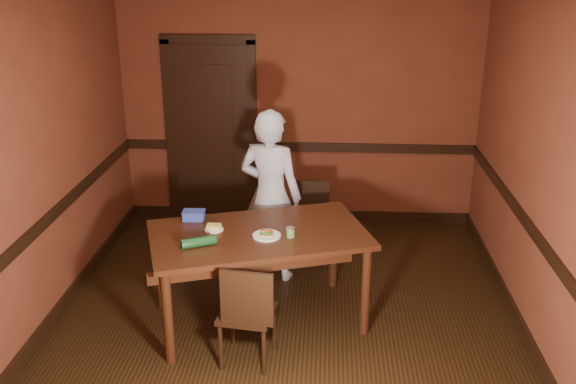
# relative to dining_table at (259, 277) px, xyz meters

# --- Properties ---
(floor) EXTENTS (4.00, 4.50, 0.01)m
(floor) POSITION_rel_dining_table_xyz_m (0.22, 0.02, -0.41)
(floor) COLOR black
(floor) RESTS_ON ground
(wall_back) EXTENTS (4.00, 0.02, 2.70)m
(wall_back) POSITION_rel_dining_table_xyz_m (0.22, 2.27, 0.94)
(wall_back) COLOR brown
(wall_back) RESTS_ON ground
(wall_front) EXTENTS (4.00, 0.02, 2.70)m
(wall_front) POSITION_rel_dining_table_xyz_m (0.22, -2.23, 0.94)
(wall_front) COLOR brown
(wall_front) RESTS_ON ground
(wall_left) EXTENTS (0.02, 4.50, 2.70)m
(wall_left) POSITION_rel_dining_table_xyz_m (-1.78, 0.02, 0.94)
(wall_left) COLOR brown
(wall_left) RESTS_ON ground
(wall_right) EXTENTS (0.02, 4.50, 2.70)m
(wall_right) POSITION_rel_dining_table_xyz_m (2.22, 0.02, 0.94)
(wall_right) COLOR brown
(wall_right) RESTS_ON ground
(dado_back) EXTENTS (4.00, 0.03, 0.10)m
(dado_back) POSITION_rel_dining_table_xyz_m (0.22, 2.25, 0.49)
(dado_back) COLOR black
(dado_back) RESTS_ON ground
(dado_left) EXTENTS (0.03, 4.50, 0.10)m
(dado_left) POSITION_rel_dining_table_xyz_m (-1.77, 0.02, 0.49)
(dado_left) COLOR black
(dado_left) RESTS_ON ground
(dado_right) EXTENTS (0.03, 4.50, 0.10)m
(dado_right) POSITION_rel_dining_table_xyz_m (2.20, 0.02, 0.49)
(dado_right) COLOR black
(dado_right) RESTS_ON ground
(baseboard_back) EXTENTS (4.00, 0.03, 0.12)m
(baseboard_back) POSITION_rel_dining_table_xyz_m (0.22, 2.25, -0.35)
(baseboard_back) COLOR black
(baseboard_back) RESTS_ON ground
(baseboard_left) EXTENTS (0.03, 4.50, 0.12)m
(baseboard_left) POSITION_rel_dining_table_xyz_m (-1.77, 0.02, -0.35)
(baseboard_left) COLOR black
(baseboard_left) RESTS_ON ground
(baseboard_right) EXTENTS (0.03, 4.50, 0.12)m
(baseboard_right) POSITION_rel_dining_table_xyz_m (2.20, 0.02, -0.35)
(baseboard_right) COLOR black
(baseboard_right) RESTS_ON ground
(door) EXTENTS (1.05, 0.07, 2.20)m
(door) POSITION_rel_dining_table_xyz_m (-0.78, 2.23, 0.68)
(door) COLOR black
(door) RESTS_ON ground
(dining_table) EXTENTS (1.99, 1.50, 0.83)m
(dining_table) POSITION_rel_dining_table_xyz_m (0.00, 0.00, 0.00)
(dining_table) COLOR #33180C
(dining_table) RESTS_ON floor
(chair_far) EXTENTS (0.39, 0.39, 0.82)m
(chair_far) POSITION_rel_dining_table_xyz_m (0.39, 1.13, -0.00)
(chair_far) COLOR black
(chair_far) RESTS_ON floor
(chair_near) EXTENTS (0.45, 0.45, 0.85)m
(chair_near) POSITION_rel_dining_table_xyz_m (-0.03, -0.57, 0.01)
(chair_near) COLOR black
(chair_near) RESTS_ON floor
(person) EXTENTS (0.70, 0.57, 1.67)m
(person) POSITION_rel_dining_table_xyz_m (0.02, 0.84, 0.42)
(person) COLOR silver
(person) RESTS_ON floor
(sandwich_plate) EXTENTS (0.23, 0.23, 0.06)m
(sandwich_plate) POSITION_rel_dining_table_xyz_m (0.07, -0.07, 0.43)
(sandwich_plate) COLOR white
(sandwich_plate) RESTS_ON dining_table
(sauce_jar) EXTENTS (0.07, 0.07, 0.08)m
(sauce_jar) POSITION_rel_dining_table_xyz_m (0.27, -0.07, 0.46)
(sauce_jar) COLOR #5C8C41
(sauce_jar) RESTS_ON dining_table
(cheese_saucer) EXTENTS (0.16, 0.16, 0.05)m
(cheese_saucer) POSITION_rel_dining_table_xyz_m (-0.37, 0.03, 0.43)
(cheese_saucer) COLOR white
(cheese_saucer) RESTS_ON dining_table
(food_tub) EXTENTS (0.19, 0.14, 0.08)m
(food_tub) POSITION_rel_dining_table_xyz_m (-0.58, 0.23, 0.45)
(food_tub) COLOR blue
(food_tub) RESTS_ON dining_table
(wrapped_veg) EXTENTS (0.28, 0.18, 0.08)m
(wrapped_veg) POSITION_rel_dining_table_xyz_m (-0.44, -0.30, 0.45)
(wrapped_veg) COLOR #11401C
(wrapped_veg) RESTS_ON dining_table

